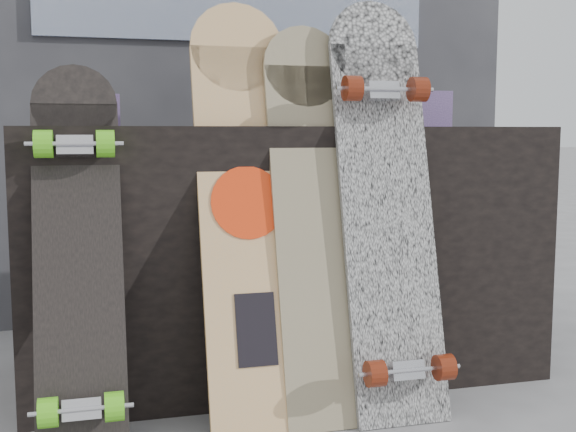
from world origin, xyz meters
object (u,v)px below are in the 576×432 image
object	(u,v)px
longboard_cascadia	(387,197)
skateboard_dark	(78,247)
longboard_geisha	(247,197)
longboard_celtic	(315,207)
vendor_table	(284,251)

from	to	relation	value
longboard_cascadia	skateboard_dark	distance (m)	0.84
longboard_geisha	longboard_celtic	bearing A→B (deg)	-7.46
vendor_table	skateboard_dark	world-z (taller)	skateboard_dark
longboard_celtic	longboard_geisha	bearing A→B (deg)	172.54
longboard_geisha	longboard_celtic	distance (m)	0.19
longboard_geisha	longboard_cascadia	size ratio (longest dim) A/B	0.99
longboard_geisha	skateboard_dark	size ratio (longest dim) A/B	1.20
longboard_geisha	longboard_celtic	xyz separation A→B (m)	(0.19, -0.02, -0.03)
skateboard_dark	longboard_cascadia	bearing A→B (deg)	0.32
longboard_celtic	skateboard_dark	world-z (taller)	longboard_celtic
vendor_table	longboard_celtic	xyz separation A→B (m)	(0.00, -0.34, 0.18)
vendor_table	longboard_celtic	size ratio (longest dim) A/B	1.47
vendor_table	longboard_cascadia	bearing A→B (deg)	-60.90
vendor_table	longboard_celtic	bearing A→B (deg)	-89.50
longboard_celtic	longboard_cascadia	xyz separation A→B (m)	(0.20, -0.03, 0.03)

